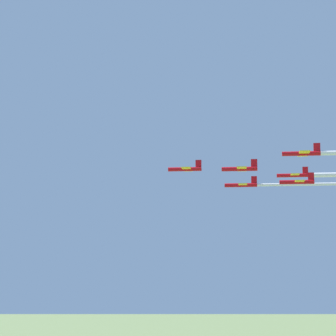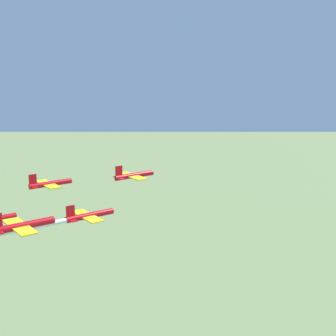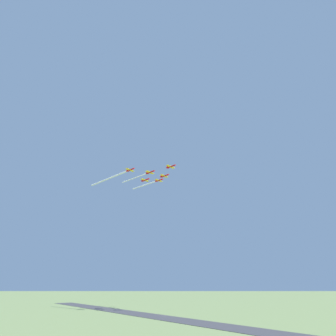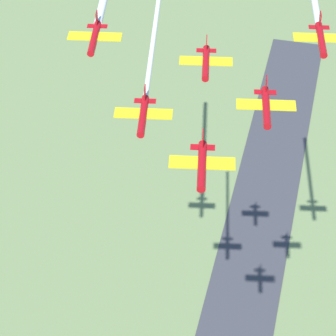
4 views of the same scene
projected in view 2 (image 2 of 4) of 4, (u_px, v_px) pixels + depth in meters
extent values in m
cylinder|color=#B20C14|center=(134.00, 175.00, 101.72)|extent=(9.47, 2.92, 1.15)
cube|color=yellow|center=(132.00, 176.00, 101.36)|extent=(4.14, 9.11, 0.19)
cube|color=#B20C14|center=(119.00, 171.00, 99.18)|extent=(1.67, 0.46, 2.30)
cube|color=#B20C14|center=(119.00, 178.00, 99.48)|extent=(1.77, 3.51, 0.13)
cylinder|color=#B20C14|center=(51.00, 184.00, 100.22)|extent=(9.47, 2.92, 1.15)
cube|color=yellow|center=(48.00, 184.00, 99.86)|extent=(4.14, 9.11, 0.19)
cube|color=#B20C14|center=(33.00, 180.00, 97.68)|extent=(1.67, 0.46, 2.30)
cube|color=#B20C14|center=(33.00, 186.00, 97.98)|extent=(1.77, 3.51, 0.13)
cylinder|color=#B20C14|center=(90.00, 215.00, 86.37)|extent=(9.47, 2.92, 1.15)
cube|color=yellow|center=(87.00, 216.00, 86.01)|extent=(4.14, 9.11, 0.19)
cube|color=#B20C14|center=(70.00, 212.00, 83.83)|extent=(1.67, 0.46, 2.30)
cube|color=#B20C14|center=(71.00, 219.00, 84.13)|extent=(1.77, 3.51, 0.13)
cylinder|color=#B20C14|center=(24.00, 226.00, 69.45)|extent=(9.47, 2.92, 1.15)
cube|color=yellow|center=(19.00, 226.00, 69.08)|extent=(4.14, 9.11, 0.19)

